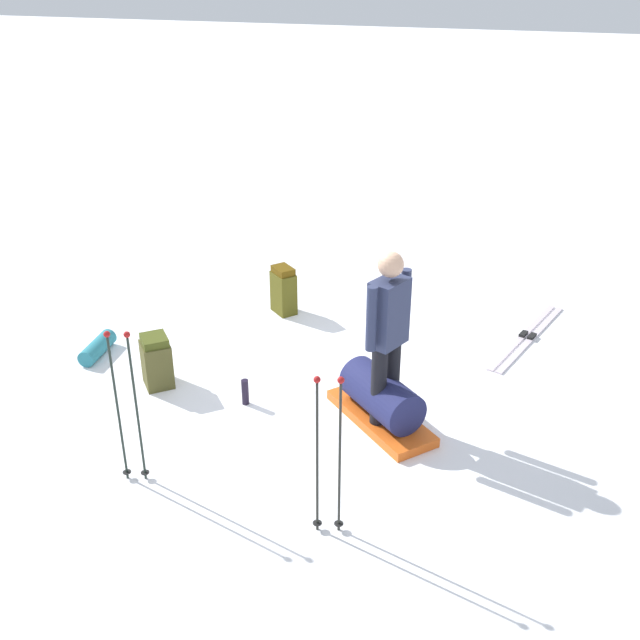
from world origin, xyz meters
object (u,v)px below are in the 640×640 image
object	(u,v)px
ski_pair_near	(527,337)
backpack_bright	(284,290)
gear_sled	(381,401)
backpack_large_dark	(157,361)
thermos_bottle	(245,392)
skier_standing	(388,333)
ski_poles_planted_near	(126,401)
sleeping_mat_rolled	(98,348)
ski_poles_planted_far	(329,449)

from	to	relation	value
ski_pair_near	backpack_bright	size ratio (longest dim) A/B	3.19
gear_sled	backpack_large_dark	bearing A→B (deg)	2.22
thermos_bottle	skier_standing	bearing A→B (deg)	-176.56
ski_pair_near	skier_standing	bearing A→B (deg)	63.33
ski_pair_near	thermos_bottle	distance (m)	3.35
gear_sled	thermos_bottle	size ratio (longest dim) A/B	4.57
ski_poles_planted_near	gear_sled	bearing A→B (deg)	-139.37
skier_standing	thermos_bottle	distance (m)	1.58
backpack_bright	sleeping_mat_rolled	xyz separation A→B (m)	(1.50, 1.65, -0.20)
skier_standing	backpack_bright	size ratio (longest dim) A/B	2.90
backpack_large_dark	backpack_bright	xyz separation A→B (m)	(-0.58, -1.96, 0.02)
ski_poles_planted_far	gear_sled	xyz separation A→B (m)	(-0.01, -1.51, -0.52)
ski_poles_planted_far	skier_standing	bearing A→B (deg)	-91.87
skier_standing	ski_pair_near	size ratio (longest dim) A/B	0.91
ski_poles_planted_far	backpack_bright	bearing A→B (deg)	-63.47
backpack_large_dark	ski_poles_planted_far	size ratio (longest dim) A/B	0.41
thermos_bottle	ski_poles_planted_far	bearing A→B (deg)	133.15
backpack_bright	thermos_bottle	bearing A→B (deg)	101.12
backpack_large_dark	ski_poles_planted_far	bearing A→B (deg)	147.89
sleeping_mat_rolled	backpack_bright	bearing A→B (deg)	-132.37
backpack_bright	skier_standing	bearing A→B (deg)	132.13
ski_poles_planted_near	gear_sled	world-z (taller)	ski_poles_planted_near
ski_poles_planted_far	gear_sled	bearing A→B (deg)	-90.24
backpack_large_dark	thermos_bottle	size ratio (longest dim) A/B	2.09
skier_standing	backpack_large_dark	xyz separation A→B (m)	(2.31, 0.04, -0.69)
backpack_bright	ski_poles_planted_near	size ratio (longest dim) A/B	0.43
backpack_large_dark	gear_sled	xyz separation A→B (m)	(-2.27, -0.09, -0.04)
ski_poles_planted_far	thermos_bottle	distance (m)	1.99
ski_pair_near	ski_poles_planted_far	size ratio (longest dim) A/B	1.40
ski_poles_planted_near	sleeping_mat_rolled	xyz separation A→B (m)	(1.51, -1.68, -0.67)
ski_poles_planted_near	ski_poles_planted_far	bearing A→B (deg)	177.99
thermos_bottle	backpack_large_dark	bearing A→B (deg)	-2.29
skier_standing	backpack_large_dark	bearing A→B (deg)	1.04
thermos_bottle	backpack_bright	bearing A→B (deg)	-78.88
backpack_large_dark	ski_poles_planted_far	world-z (taller)	ski_poles_planted_far
ski_pair_near	backpack_large_dark	size ratio (longest dim) A/B	3.44
ski_pair_near	ski_poles_planted_far	xyz separation A→B (m)	(1.15, 3.66, 0.73)
skier_standing	sleeping_mat_rolled	xyz separation A→B (m)	(3.24, -0.28, -0.86)
ski_pair_near	ski_poles_planted_far	distance (m)	3.91
skier_standing	ski_poles_planted_near	bearing A→B (deg)	39.04
ski_poles_planted_near	thermos_bottle	distance (m)	1.52
backpack_large_dark	gear_sled	bearing A→B (deg)	-177.78
ski_poles_planted_near	ski_pair_near	bearing A→B (deg)	-128.22
backpack_large_dark	sleeping_mat_rolled	bearing A→B (deg)	-18.92
ski_poles_planted_far	sleeping_mat_rolled	world-z (taller)	ski_poles_planted_far
ski_pair_near	sleeping_mat_rolled	xyz separation A→B (m)	(4.34, 1.92, 0.08)
sleeping_mat_rolled	thermos_bottle	xyz separation A→B (m)	(-1.90, 0.36, 0.04)
skier_standing	ski_poles_planted_near	xyz separation A→B (m)	(1.73, 1.41, -0.20)
skier_standing	thermos_bottle	world-z (taller)	skier_standing
ski_poles_planted_far	thermos_bottle	world-z (taller)	ski_poles_planted_far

